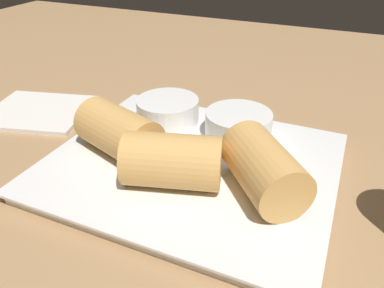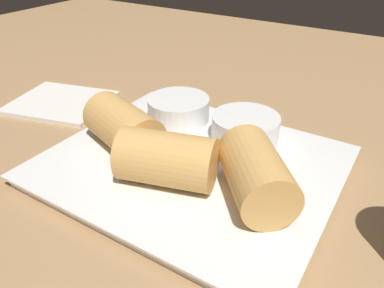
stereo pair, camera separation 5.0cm
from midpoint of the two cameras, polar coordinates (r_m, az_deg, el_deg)
table_surface at (r=43.91cm, az=4.14°, el=-4.52°), size 180.00×140.00×2.00cm
serving_plate at (r=41.86cm, az=3.43°, el=-3.55°), size 30.86×26.17×1.50cm
roll_front_left at (r=36.69cm, az=-0.35°, el=-2.50°), size 10.87×7.93×5.46cm
roll_front_right at (r=43.10cm, az=-7.54°, el=2.75°), size 10.87×8.27×5.46cm
roll_back_left at (r=36.06cm, az=13.48°, el=-4.16°), size 10.32×10.77×5.46cm
dipping_bowl_near at (r=45.41cm, az=11.29°, el=2.46°), size 8.08×8.08×3.12cm
dipping_bowl_far at (r=49.03cm, az=0.87°, el=5.36°), size 8.08×8.08×3.12cm
napkin at (r=60.23cm, az=-17.10°, el=6.02°), size 16.64×15.15×0.60cm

